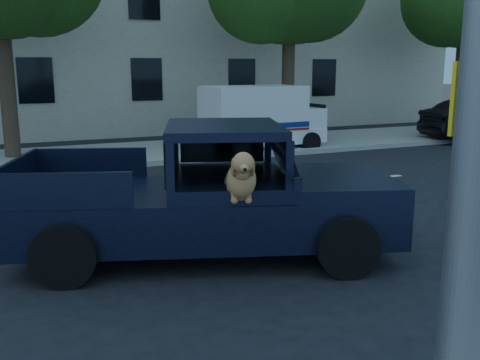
% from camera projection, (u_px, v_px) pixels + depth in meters
% --- Properties ---
extents(ground, '(120.00, 120.00, 0.00)m').
position_uv_depth(ground, '(306.00, 240.00, 8.46)').
color(ground, black).
rests_on(ground, ground).
extents(far_sidewalk, '(60.00, 4.00, 0.15)m').
position_uv_depth(far_sidewalk, '(153.00, 152.00, 16.66)').
color(far_sidewalk, gray).
rests_on(far_sidewalk, ground).
extents(lane_stripes, '(21.60, 0.14, 0.01)m').
position_uv_depth(lane_stripes, '(304.00, 185.00, 12.30)').
color(lane_stripes, silver).
rests_on(lane_stripes, ground).
extents(building_main, '(26.00, 6.00, 9.00)m').
position_uv_depth(building_main, '(172.00, 24.00, 23.45)').
color(building_main, beige).
rests_on(building_main, ground).
extents(pickup_truck, '(5.68, 3.67, 1.90)m').
position_uv_depth(pickup_truck, '(201.00, 212.00, 7.67)').
color(pickup_truck, black).
rests_on(pickup_truck, ground).
extents(mail_truck, '(3.92, 2.16, 2.09)m').
position_uv_depth(mail_truck, '(260.00, 123.00, 17.09)').
color(mail_truck, silver).
rests_on(mail_truck, ground).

